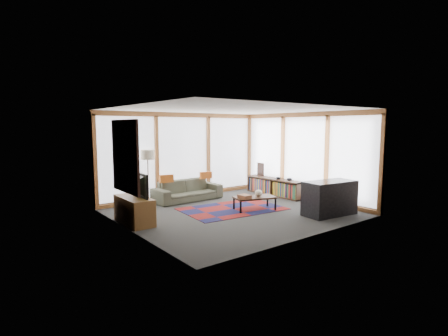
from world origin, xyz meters
TOP-DOWN VIEW (x-y plane):
  - ground at (0.00, 0.00)m, footprint 5.50×5.50m
  - room_envelope at (0.49, 0.56)m, footprint 5.52×5.02m
  - rug at (0.18, 0.26)m, footprint 2.76×1.92m
  - sofa at (-0.18, 1.95)m, footprint 2.09×0.87m
  - pillow_left at (-0.86, 1.96)m, footprint 0.41×0.18m
  - pillow_right at (0.45, 1.90)m, footprint 0.39×0.18m
  - floor_lamp at (-1.32, 2.18)m, footprint 0.39×0.39m
  - coffee_table at (0.58, -0.17)m, footprint 1.18×0.83m
  - book_stack at (0.20, -0.21)m, footprint 0.25×0.31m
  - vase at (0.69, -0.19)m, footprint 0.25×0.25m
  - bookshelf at (2.43, 0.92)m, footprint 0.39×2.17m
  - bowl_a at (2.47, 0.34)m, footprint 0.20×0.20m
  - bowl_b at (2.40, 0.73)m, footprint 0.18×0.18m
  - shelf_picture at (2.53, 1.68)m, footprint 0.08×0.33m
  - tv_console at (-2.45, 0.54)m, footprint 0.50×1.20m
  - television at (-2.39, 0.53)m, footprint 0.22×0.96m
  - bar_counter at (1.71, -1.67)m, footprint 1.40×0.78m

SIDE VIEW (x-z plane):
  - ground at x=0.00m, z-range 0.00..0.00m
  - rug at x=0.18m, z-range 0.00..0.01m
  - coffee_table at x=0.58m, z-range 0.00..0.36m
  - bookshelf at x=2.43m, z-range 0.00..0.54m
  - tv_console at x=-2.45m, z-range 0.00..0.60m
  - sofa at x=-0.18m, z-range 0.00..0.60m
  - book_stack at x=0.20m, z-range 0.36..0.46m
  - bar_counter at x=1.71m, z-range 0.00..0.85m
  - vase at x=0.69m, z-range 0.36..0.53m
  - bowl_b at x=2.40m, z-range 0.54..0.63m
  - bowl_a at x=2.47m, z-range 0.54..0.63m
  - pillow_right at x=0.45m, z-range 0.60..0.81m
  - pillow_left at x=-0.86m, z-range 0.60..0.82m
  - shelf_picture at x=2.53m, z-range 0.54..0.97m
  - floor_lamp at x=-1.32m, z-range 0.00..1.54m
  - television at x=-2.39m, z-range 0.60..1.15m
  - room_envelope at x=0.49m, z-range 0.23..2.85m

